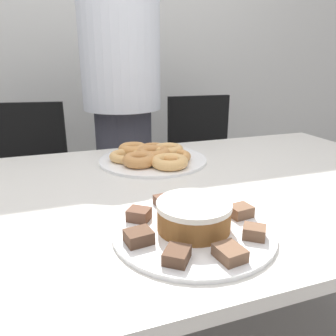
% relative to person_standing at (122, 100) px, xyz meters
% --- Properties ---
extents(wall_back, '(8.00, 0.05, 2.60)m').
position_rel_person_standing_xyz_m(wall_back, '(-0.09, 0.80, 0.41)').
color(wall_back, silver).
rests_on(wall_back, ground_plane).
extents(table, '(1.91, 0.98, 0.73)m').
position_rel_person_standing_xyz_m(table, '(-0.09, -0.80, -0.23)').
color(table, silver).
rests_on(table, ground_plane).
extents(person_standing, '(0.38, 0.38, 1.70)m').
position_rel_person_standing_xyz_m(person_standing, '(0.00, 0.00, 0.00)').
color(person_standing, '#383842').
rests_on(person_standing, ground_plane).
extents(office_chair_left, '(0.51, 0.51, 0.87)m').
position_rel_person_standing_xyz_m(office_chair_left, '(-0.50, 0.08, -0.48)').
color(office_chair_left, black).
rests_on(office_chair_left, ground_plane).
extents(office_chair_right, '(0.47, 0.47, 0.87)m').
position_rel_person_standing_xyz_m(office_chair_right, '(0.51, 0.08, -0.48)').
color(office_chair_right, black).
rests_on(office_chair_right, ground_plane).
extents(plate_cake, '(0.35, 0.35, 0.01)m').
position_rel_person_standing_xyz_m(plate_cake, '(-0.07, -1.06, -0.16)').
color(plate_cake, white).
rests_on(plate_cake, table).
extents(plate_donuts, '(0.39, 0.39, 0.01)m').
position_rel_person_standing_xyz_m(plate_donuts, '(-0.00, -0.53, -0.16)').
color(plate_donuts, white).
rests_on(plate_donuts, table).
extents(frosted_cake, '(0.16, 0.16, 0.06)m').
position_rel_person_standing_xyz_m(frosted_cake, '(-0.07, -1.06, -0.12)').
color(frosted_cake, brown).
rests_on(frosted_cake, plate_cake).
extents(lamington_0, '(0.06, 0.05, 0.03)m').
position_rel_person_standing_xyz_m(lamington_0, '(-0.19, -1.08, -0.14)').
color(lamington_0, '#513828').
rests_on(lamington_0, plate_cake).
extents(lamington_1, '(0.06, 0.07, 0.02)m').
position_rel_person_standing_xyz_m(lamington_1, '(-0.15, -1.16, -0.14)').
color(lamington_1, '#513828').
rests_on(lamington_1, plate_cake).
extents(lamington_2, '(0.05, 0.06, 0.02)m').
position_rel_person_standing_xyz_m(lamington_2, '(-0.05, -1.19, -0.14)').
color(lamington_2, brown).
rests_on(lamington_2, plate_cake).
extents(lamington_3, '(0.06, 0.06, 0.03)m').
position_rel_person_standing_xyz_m(lamington_3, '(0.03, -1.14, -0.14)').
color(lamington_3, brown).
rests_on(lamington_3, plate_cake).
extents(lamington_4, '(0.06, 0.05, 0.03)m').
position_rel_person_standing_xyz_m(lamington_4, '(0.06, -1.04, -0.14)').
color(lamington_4, brown).
rests_on(lamington_4, plate_cake).
extents(lamington_5, '(0.06, 0.06, 0.03)m').
position_rel_person_standing_xyz_m(lamington_5, '(0.01, -0.96, -0.14)').
color(lamington_5, '#513828').
rests_on(lamington_5, plate_cake).
extents(lamington_6, '(0.06, 0.07, 0.02)m').
position_rel_person_standing_xyz_m(lamington_6, '(-0.09, -0.94, -0.14)').
color(lamington_6, brown).
rests_on(lamington_6, plate_cake).
extents(lamington_7, '(0.06, 0.06, 0.03)m').
position_rel_person_standing_xyz_m(lamington_7, '(-0.17, -0.99, -0.14)').
color(lamington_7, brown).
rests_on(lamington_7, plate_cake).
extents(donut_0, '(0.13, 0.13, 0.04)m').
position_rel_person_standing_xyz_m(donut_0, '(-0.00, -0.53, -0.14)').
color(donut_0, '#C68447').
rests_on(donut_0, plate_donuts).
extents(donut_1, '(0.12, 0.12, 0.04)m').
position_rel_person_standing_xyz_m(donut_1, '(-0.07, -0.59, -0.14)').
color(donut_1, '#C68447').
rests_on(donut_1, plate_donuts).
extents(donut_2, '(0.13, 0.13, 0.04)m').
position_rel_person_standing_xyz_m(donut_2, '(0.02, -0.64, -0.14)').
color(donut_2, '#E5AD66').
rests_on(donut_2, plate_donuts).
extents(donut_3, '(0.13, 0.13, 0.03)m').
position_rel_person_standing_xyz_m(donut_3, '(0.06, -0.58, -0.14)').
color(donut_3, '#D18E4C').
rests_on(donut_3, plate_donuts).
extents(donut_4, '(0.12, 0.12, 0.04)m').
position_rel_person_standing_xyz_m(donut_4, '(0.07, -0.50, -0.14)').
color(donut_4, '#E5AD66').
rests_on(donut_4, plate_donuts).
extents(donut_5, '(0.10, 0.10, 0.03)m').
position_rel_person_standing_xyz_m(donut_5, '(0.03, -0.45, -0.14)').
color(donut_5, '#C68447').
rests_on(donut_5, plate_donuts).
extents(donut_6, '(0.11, 0.11, 0.04)m').
position_rel_person_standing_xyz_m(donut_6, '(-0.05, -0.45, -0.14)').
color(donut_6, '#D18E4C').
rests_on(donut_6, plate_donuts).
extents(donut_7, '(0.12, 0.12, 0.03)m').
position_rel_person_standing_xyz_m(donut_7, '(-0.10, -0.52, -0.14)').
color(donut_7, '#E5AD66').
rests_on(donut_7, plate_donuts).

